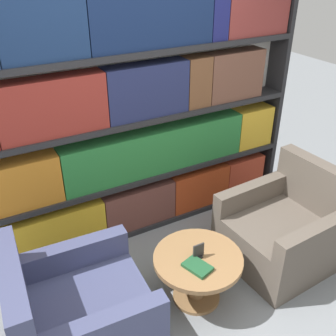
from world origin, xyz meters
TOP-DOWN VIEW (x-y plane):
  - ground_plane at (0.00, 0.00)m, footprint 14.00×14.00m
  - bookshelf at (0.05, 1.39)m, footprint 3.51×0.30m
  - armchair_left at (-0.87, 0.30)m, footprint 0.97×0.91m
  - armchair_right at (1.06, 0.30)m, footprint 0.97×0.91m
  - coffee_table at (0.09, 0.26)m, footprint 0.70×0.70m
  - table_sign at (0.09, 0.26)m, footprint 0.09×0.06m
  - stray_book at (0.02, 0.16)m, footprint 0.20×0.24m

SIDE VIEW (x-z plane):
  - ground_plane at x=0.00m, z-range 0.00..0.00m
  - armchair_left at x=-0.87m, z-range -0.15..0.74m
  - armchair_right at x=1.06m, z-range -0.15..0.74m
  - coffee_table at x=0.09m, z-range 0.09..0.53m
  - stray_book at x=0.02m, z-range 0.44..0.47m
  - table_sign at x=0.09m, z-range 0.43..0.55m
  - bookshelf at x=0.05m, z-range 0.00..2.37m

